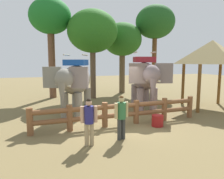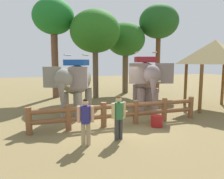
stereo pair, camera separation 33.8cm
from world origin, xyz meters
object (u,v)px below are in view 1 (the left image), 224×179
(elephant_near_left, at_px, (75,81))
(tree_back_center, at_px, (155,23))
(tourist_man_in_blue, at_px, (121,114))
(tree_far_right, at_px, (50,19))
(tree_far_left, at_px, (93,32))
(tree_deep_back, at_px, (122,40))
(tourist_woman_in_black, at_px, (89,119))
(thatched_shelter, at_px, (212,53))
(elephant_center, at_px, (145,78))
(feed_bucket, at_px, (158,121))
(log_fence, at_px, (121,112))

(elephant_near_left, relative_size, tree_back_center, 0.48)
(tourist_man_in_blue, xyz_separation_m, tree_far_right, (-1.95, 9.74, 4.90))
(tree_far_left, relative_size, tree_back_center, 0.85)
(tourist_man_in_blue, xyz_separation_m, tree_deep_back, (3.93, 10.51, 3.61))
(tourist_woman_in_black, distance_m, tourist_man_in_blue, 1.21)
(tree_back_center, height_order, tree_deep_back, tree_back_center)
(thatched_shelter, height_order, tree_far_left, tree_far_left)
(elephant_center, distance_m, tree_back_center, 8.54)
(elephant_center, xyz_separation_m, thatched_shelter, (3.94, -0.67, 1.39))
(elephant_center, relative_size, feed_bucket, 7.88)
(log_fence, relative_size, tree_deep_back, 1.26)
(elephant_center, distance_m, tree_deep_back, 7.18)
(thatched_shelter, bearing_deg, tree_far_left, 137.58)
(tree_deep_back, bearing_deg, log_fence, -110.63)
(log_fence, relative_size, tree_far_right, 1.04)
(tree_far_left, bearing_deg, elephant_near_left, -112.84)
(tree_far_right, bearing_deg, tourist_man_in_blue, -78.69)
(elephant_near_left, xyz_separation_m, feed_bucket, (3.08, -2.91, -1.51))
(thatched_shelter, xyz_separation_m, tree_back_center, (0.07, 6.93, 2.82))
(tree_back_center, bearing_deg, tourist_woman_in_black, -127.73)
(tree_far_right, relative_size, tree_deep_back, 1.21)
(elephant_center, relative_size, tree_deep_back, 0.65)
(tree_far_left, relative_size, tree_deep_back, 1.07)
(elephant_center, height_order, tree_back_center, tree_back_center)
(log_fence, distance_m, tree_back_center, 11.97)
(thatched_shelter, xyz_separation_m, tree_far_right, (-8.73, 6.47, 2.58))
(tree_deep_back, bearing_deg, tourist_man_in_blue, -110.48)
(elephant_center, height_order, tree_far_left, tree_far_left)
(tree_far_left, height_order, tree_far_right, tree_far_right)
(elephant_near_left, xyz_separation_m, tourist_man_in_blue, (1.07, -3.89, -0.83))
(log_fence, bearing_deg, thatched_shelter, 15.09)
(tree_back_center, bearing_deg, thatched_shelter, -90.57)
(log_fence, relative_size, thatched_shelter, 1.91)
(tree_far_right, relative_size, feed_bucket, 14.61)
(tourist_woman_in_black, bearing_deg, tree_far_left, 76.50)
(elephant_center, bearing_deg, tree_far_right, 129.57)
(log_fence, bearing_deg, tree_back_center, 53.89)
(thatched_shelter, distance_m, tree_far_left, 8.10)
(tourist_man_in_blue, bearing_deg, elephant_center, 54.25)
(log_fence, distance_m, tree_deep_back, 10.30)
(tourist_woman_in_black, bearing_deg, tree_deep_back, 64.44)
(elephant_center, height_order, tree_far_right, tree_far_right)
(tourist_man_in_blue, height_order, tree_far_right, tree_far_right)
(tourist_woman_in_black, bearing_deg, tourist_man_in_blue, 9.02)
(tree_far_right, height_order, tree_deep_back, tree_far_right)
(tourist_man_in_blue, distance_m, tree_back_center, 13.32)
(tree_deep_back, bearing_deg, tree_far_right, -172.51)
(tree_far_right, bearing_deg, elephant_near_left, -81.43)
(elephant_near_left, distance_m, tree_back_center, 11.00)
(tourist_woman_in_black, relative_size, tree_far_left, 0.24)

